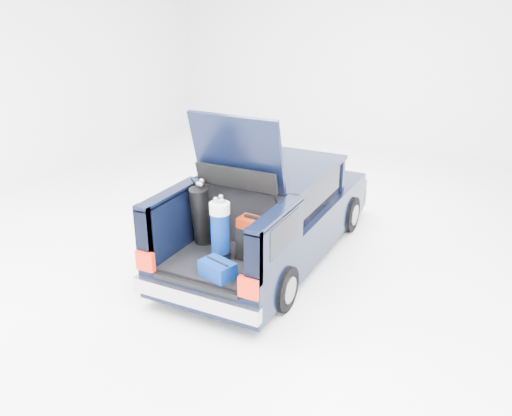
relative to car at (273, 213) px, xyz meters
The scene contains 6 objects.
ground 0.68m from the car, 90.00° to the right, with size 14.00×14.00×0.00m, color white.
car is the anchor object (origin of this frame).
red_suitcase 1.48m from the car, 75.69° to the right, with size 0.40×0.28×0.63m.
black_golf_bag 1.43m from the car, 111.20° to the right, with size 0.28×0.38×0.94m.
blue_golf_bag 1.59m from the car, 91.58° to the right, with size 0.28×0.28×0.89m.
blue_duffel 2.01m from the car, 85.12° to the right, with size 0.49×0.39×0.23m.
Camera 1 is at (3.26, -6.97, 3.93)m, focal length 38.00 mm.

